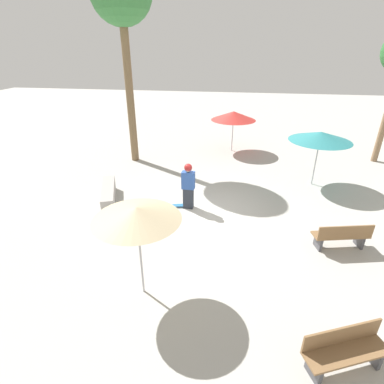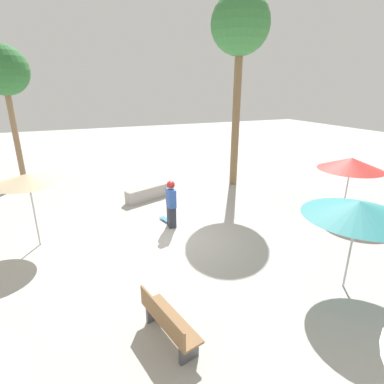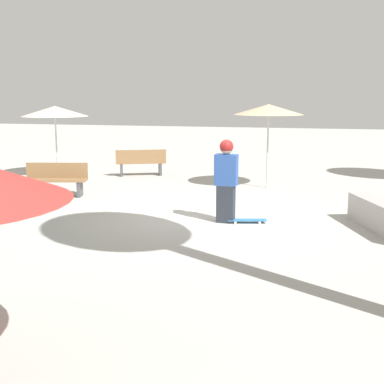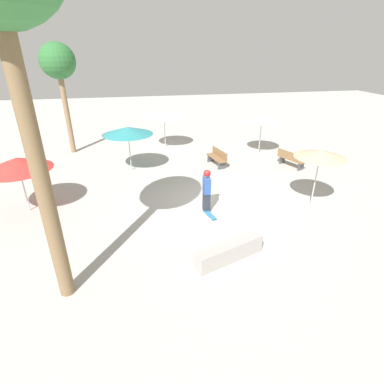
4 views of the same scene
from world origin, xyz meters
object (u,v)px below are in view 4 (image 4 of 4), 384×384
(shade_umbrella_tan, at_px, (320,154))
(skater_main, at_px, (207,189))
(skateboard, at_px, (210,215))
(shade_umbrella_red, at_px, (17,164))
(concrete_ledge, at_px, (229,252))
(shade_umbrella_white, at_px, (164,114))
(palm_tree_right, at_px, (58,64))
(shade_umbrella_teal, at_px, (128,131))
(shade_umbrella_cream, at_px, (262,119))
(bench_far, at_px, (291,159))
(bench_near, at_px, (217,158))

(shade_umbrella_tan, bearing_deg, skater_main, 174.79)
(skateboard, bearing_deg, shade_umbrella_tan, 76.59)
(skateboard, bearing_deg, shade_umbrella_red, -118.63)
(skater_main, height_order, concrete_ledge, skater_main)
(shade_umbrella_white, bearing_deg, palm_tree_right, 179.14)
(concrete_ledge, bearing_deg, palm_tree_right, 118.15)
(shade_umbrella_red, distance_m, shade_umbrella_teal, 5.34)
(shade_umbrella_cream, distance_m, shade_umbrella_teal, 7.76)
(skater_main, xyz_separation_m, shade_umbrella_cream, (4.78, 6.34, 1.14))
(skateboard, distance_m, palm_tree_right, 12.08)
(concrete_ledge, bearing_deg, shade_umbrella_tan, 31.94)
(bench_far, bearing_deg, concrete_ledge, -61.72)
(skater_main, height_order, skateboard, skater_main)
(concrete_ledge, xyz_separation_m, shade_umbrella_red, (-6.79, 4.39, 1.67))
(bench_near, relative_size, shade_umbrella_tan, 0.71)
(skater_main, xyz_separation_m, bench_far, (5.52, 3.78, -0.50))
(skater_main, relative_size, concrete_ledge, 0.75)
(concrete_ledge, relative_size, shade_umbrella_white, 0.95)
(skateboard, xyz_separation_m, bench_near, (1.70, 5.21, 0.37))
(shade_umbrella_red, bearing_deg, bench_near, 21.92)
(skater_main, distance_m, bench_far, 6.71)
(skateboard, xyz_separation_m, shade_umbrella_red, (-6.85, 1.77, 1.89))
(shade_umbrella_tan, height_order, palm_tree_right, palm_tree_right)
(shade_umbrella_tan, bearing_deg, concrete_ledge, -148.06)
(concrete_ledge, relative_size, bench_near, 1.37)
(shade_umbrella_tan, bearing_deg, shade_umbrella_teal, 143.41)
(skateboard, bearing_deg, skater_main, 169.85)
(concrete_ledge, relative_size, shade_umbrella_tan, 0.97)
(bench_near, distance_m, bench_far, 3.91)
(concrete_ledge, relative_size, shade_umbrella_red, 0.95)
(concrete_ledge, relative_size, shade_umbrella_cream, 1.02)
(concrete_ledge, xyz_separation_m, bench_near, (1.76, 7.83, 0.14))
(shade_umbrella_white, bearing_deg, concrete_ledge, -86.89)
(skateboard, bearing_deg, palm_tree_right, -159.30)
(skater_main, distance_m, shade_umbrella_teal, 5.76)
(skateboard, xyz_separation_m, shade_umbrella_white, (-0.69, 8.97, 2.06))
(concrete_ledge, height_order, shade_umbrella_red, shade_umbrella_red)
(shade_umbrella_tan, relative_size, shade_umbrella_cream, 1.05)
(shade_umbrella_cream, height_order, shade_umbrella_teal, shade_umbrella_teal)
(skater_main, bearing_deg, skateboard, 6.97)
(shade_umbrella_tan, xyz_separation_m, shade_umbrella_red, (-11.08, 1.72, -0.23))
(shade_umbrella_tan, bearing_deg, palm_tree_right, 139.49)
(skater_main, xyz_separation_m, shade_umbrella_teal, (-2.83, 4.88, 1.16))
(shade_umbrella_red, bearing_deg, shade_umbrella_white, 49.46)
(shade_umbrella_white, bearing_deg, bench_near, -57.57)
(shade_umbrella_white, relative_size, palm_tree_right, 0.39)
(concrete_ledge, bearing_deg, shade_umbrella_white, 93.11)
(skateboard, distance_m, concrete_ledge, 2.63)
(concrete_ledge, bearing_deg, skater_main, 89.52)
(skateboard, xyz_separation_m, concrete_ledge, (-0.06, -2.62, 0.23))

